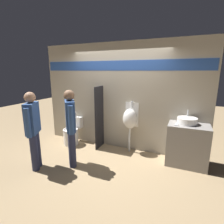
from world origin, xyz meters
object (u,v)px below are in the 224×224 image
object	(u,v)px
cell_phone	(176,125)
person_in_vest	(33,128)
toilet	(72,133)
person_with_lanyard	(71,125)
sink_basin	(187,121)
urinal_near_counter	(130,119)

from	to	relation	value
cell_phone	person_in_vest	bearing A→B (deg)	-153.67
toilet	person_with_lanyard	world-z (taller)	person_with_lanyard
sink_basin	person_in_vest	size ratio (longest dim) A/B	0.25
sink_basin	person_with_lanyard	world-z (taller)	person_with_lanyard
sink_basin	cell_phone	world-z (taller)	sink_basin
sink_basin	urinal_near_counter	world-z (taller)	urinal_near_counter
urinal_near_counter	person_in_vest	distance (m)	2.18
cell_phone	person_in_vest	xyz separation A→B (m)	(-2.63, -1.30, -0.02)
sink_basin	person_with_lanyard	bearing A→B (deg)	-154.36
toilet	person_with_lanyard	distance (m)	1.33
person_in_vest	cell_phone	bearing A→B (deg)	-91.65
person_in_vest	person_with_lanyard	world-z (taller)	person_with_lanyard
urinal_near_counter	person_in_vest	xyz separation A→B (m)	(-1.55, -1.53, 0.03)
cell_phone	sink_basin	bearing A→B (deg)	39.70
urinal_near_counter	person_in_vest	size ratio (longest dim) A/B	0.79
person_with_lanyard	toilet	bearing A→B (deg)	-3.47
sink_basin	person_with_lanyard	xyz separation A→B (m)	(-2.22, -1.06, -0.07)
person_in_vest	person_with_lanyard	xyz separation A→B (m)	(0.62, 0.41, 0.01)
person_in_vest	urinal_near_counter	bearing A→B (deg)	-73.32
sink_basin	toilet	world-z (taller)	sink_basin
cell_phone	toilet	xyz separation A→B (m)	(-2.72, 0.06, -0.62)
cell_phone	toilet	distance (m)	2.79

